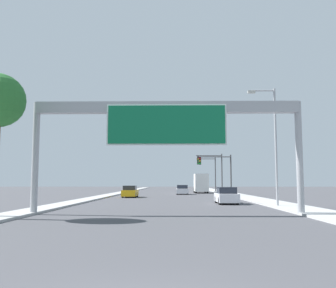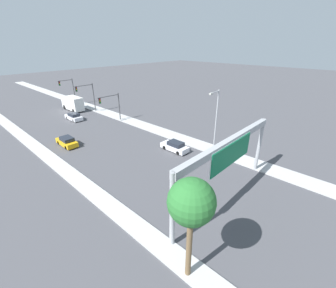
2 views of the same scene
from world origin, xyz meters
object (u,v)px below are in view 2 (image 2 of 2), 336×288
(traffic_light_near_intersection, at_px, (112,103))
(street_lamp_right, at_px, (215,119))
(car_mid_right, at_px, (67,142))
(palm_tree_foreground, at_px, (191,203))
(traffic_light_mid_block, at_px, (88,93))
(car_near_center, at_px, (74,117))
(truck_box_primary, at_px, (73,103))
(car_far_left, at_px, (175,146))
(traffic_light_far_intersection, at_px, (69,88))
(sign_gantry, at_px, (230,151))

(traffic_light_near_intersection, height_order, street_lamp_right, street_lamp_right)
(car_mid_right, bearing_deg, palm_tree_foreground, -98.47)
(traffic_light_near_intersection, xyz_separation_m, traffic_light_mid_block, (0.27, 10.00, 0.51))
(car_near_center, distance_m, truck_box_primary, 8.00)
(car_near_center, xyz_separation_m, street_lamp_right, (6.61, -30.68, 4.80))
(street_lamp_right, bearing_deg, car_near_center, 102.16)
(car_near_center, xyz_separation_m, car_mid_right, (-7.00, -11.89, 0.01))
(car_far_left, relative_size, traffic_light_far_intersection, 0.67)
(traffic_light_mid_block, height_order, street_lamp_right, street_lamp_right)
(car_mid_right, relative_size, traffic_light_far_intersection, 0.65)
(street_lamp_right, bearing_deg, car_mid_right, 125.91)
(traffic_light_mid_block, bearing_deg, street_lamp_right, -87.93)
(car_far_left, xyz_separation_m, palm_tree_foreground, (-14.69, -14.15, 5.74))
(car_mid_right, height_order, traffic_light_mid_block, traffic_light_mid_block)
(car_near_center, height_order, palm_tree_foreground, palm_tree_foreground)
(traffic_light_mid_block, height_order, palm_tree_foreground, palm_tree_foreground)
(sign_gantry, relative_size, street_lamp_right, 1.77)
(truck_box_primary, bearing_deg, car_mid_right, -118.91)
(traffic_light_near_intersection, relative_size, traffic_light_mid_block, 0.87)
(sign_gantry, height_order, street_lamp_right, street_lamp_right)
(car_far_left, distance_m, car_near_center, 26.12)
(sign_gantry, xyz_separation_m, traffic_light_far_intersection, (7.39, 50.10, -1.25))
(car_near_center, distance_m, traffic_light_mid_block, 7.11)
(sign_gantry, bearing_deg, traffic_light_near_intersection, 77.10)
(car_far_left, distance_m, truck_box_primary, 33.02)
(traffic_light_far_intersection, bearing_deg, street_lamp_right, -88.71)
(sign_gantry, height_order, traffic_light_near_intersection, sign_gantry)
(truck_box_primary, distance_m, traffic_light_mid_block, 5.63)
(car_mid_right, bearing_deg, truck_box_primary, 61.09)
(car_near_center, relative_size, traffic_light_mid_block, 0.70)
(car_mid_right, distance_m, traffic_light_mid_block, 19.46)
(truck_box_primary, bearing_deg, car_near_center, -116.16)
(car_far_left, bearing_deg, traffic_light_mid_block, 86.16)
(traffic_light_near_intersection, xyz_separation_m, street_lamp_right, (1.47, -23.30, 1.52))
(truck_box_primary, bearing_deg, traffic_light_near_intersection, -83.53)
(car_mid_right, height_order, traffic_light_near_intersection, traffic_light_near_intersection)
(truck_box_primary, distance_m, traffic_light_near_intersection, 14.77)
(car_mid_right, distance_m, street_lamp_right, 23.70)
(car_mid_right, bearing_deg, car_far_left, -53.13)
(traffic_light_far_intersection, height_order, palm_tree_foreground, palm_tree_foreground)
(car_far_left, height_order, traffic_light_far_intersection, traffic_light_far_intersection)
(truck_box_primary, bearing_deg, street_lamp_right, -85.29)
(car_far_left, relative_size, palm_tree_foreground, 0.56)
(truck_box_primary, bearing_deg, traffic_light_far_intersection, 68.72)
(car_far_left, relative_size, car_near_center, 0.96)
(truck_box_primary, xyz_separation_m, traffic_light_far_intersection, (2.14, 5.49, 2.76))
(car_far_left, bearing_deg, sign_gantry, -114.35)
(street_lamp_right, bearing_deg, traffic_light_mid_block, 92.07)
(traffic_light_far_intersection, bearing_deg, palm_tree_foreground, -107.73)
(truck_box_primary, relative_size, traffic_light_near_intersection, 1.25)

